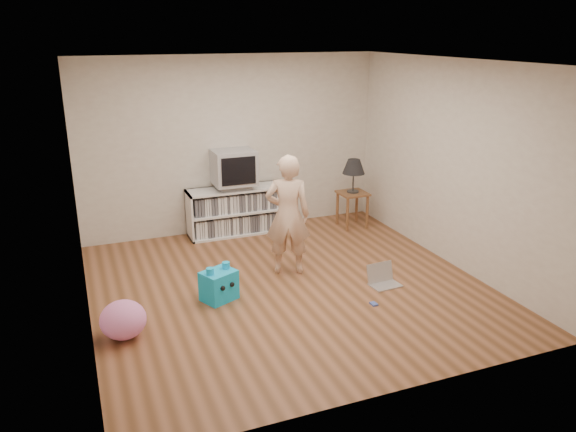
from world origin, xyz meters
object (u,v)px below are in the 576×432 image
Objects in this scene: media_unit at (235,211)px; table_lamp at (354,167)px; person at (288,215)px; plush_pink at (123,320)px; crt_tv at (234,167)px; plush_blue at (219,285)px; side_table at (352,201)px; dvd_deck at (234,186)px; laptop at (383,279)px.

table_lamp is at bearing -12.24° from media_unit.
table_lamp is 0.34× the size of person.
plush_pink is at bearing -149.83° from table_lamp.
crt_tv is 1.33× the size of plush_blue.
side_table is 4.25m from plush_pink.
plush_blue is 1.19m from plush_pink.
crt_tv is at bearing 43.76° from plush_blue.
table_lamp reaches higher than plush_pink.
side_table is (1.78, -0.37, -0.60)m from crt_tv.
dvd_deck is 0.99× the size of plush_pink.
side_table is 3.08m from plush_blue.
plush_blue is at bearing -111.27° from dvd_deck.
table_lamp reaches higher than dvd_deck.
table_lamp is at bearing 180.00° from side_table.
laptop is (0.93, -0.76, -0.69)m from person.
laptop is at bearing -64.55° from media_unit.
plush_pink is at bearing -149.83° from side_table.
crt_tv is 1.65m from person.
person is 1.24m from plush_blue.
side_table is (1.78, -0.39, 0.07)m from media_unit.
dvd_deck is at bearing 43.79° from plush_blue.
dvd_deck is 0.29m from crt_tv.
plush_pink is (-3.67, -2.14, -0.22)m from side_table.
side_table is 1.21× the size of plush_pink.
crt_tv reaches higher than plush_blue.
crt_tv reaches higher than side_table.
media_unit is 1.82m from side_table.
table_lamp reaches higher than side_table.
plush_pink is (-1.89, -2.52, -0.16)m from media_unit.
plush_blue is at bearing -111.30° from crt_tv.
crt_tv is 1.09× the size of side_table.
crt_tv reaches higher than laptop.
side_table is 0.36× the size of person.
laptop is at bearing -107.65° from side_table.
media_unit is 3.16m from plush_pink.
person is 1.38m from laptop.
crt_tv is at bearing 168.35° from side_table.
plush_blue is 0.99× the size of plush_pink.
dvd_deck reaches higher than plush_pink.
dvd_deck reaches higher than side_table.
side_table is at bearing 30.17° from plush_pink.
person reaches higher than laptop.
person is at bearing -82.72° from media_unit.
table_lamp is at bearing -11.65° from crt_tv.
person is 2.35m from plush_pink.
plush_pink is at bearing -127.13° from crt_tv.
crt_tv is at bearing 52.87° from plush_pink.
side_table is at bearing -11.65° from crt_tv.
media_unit is 2.72× the size of table_lamp.
media_unit is 3.11× the size of dvd_deck.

